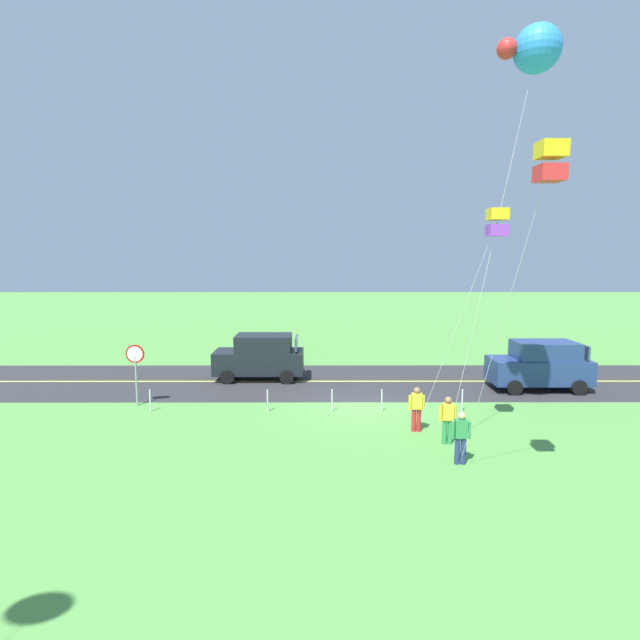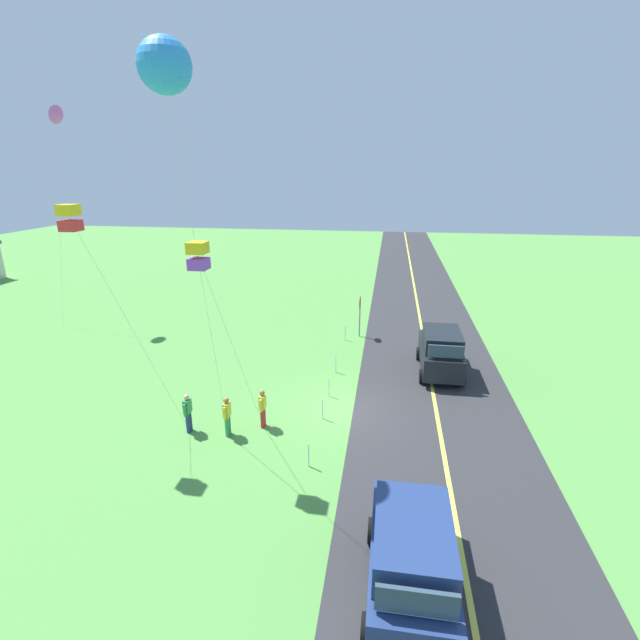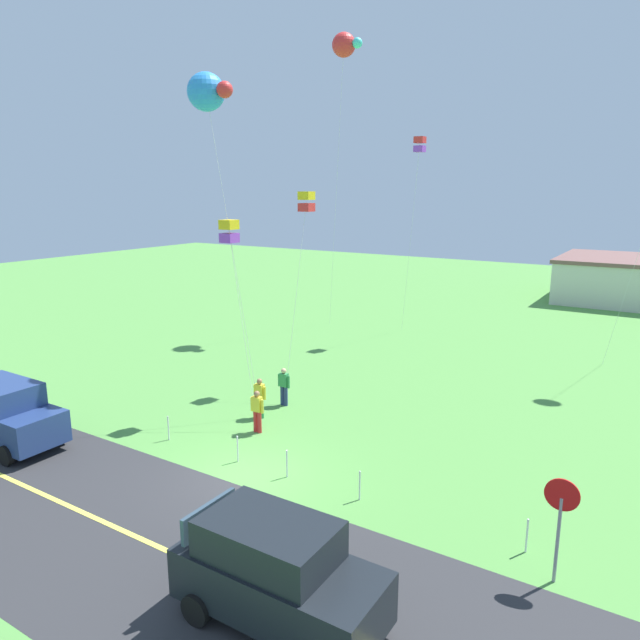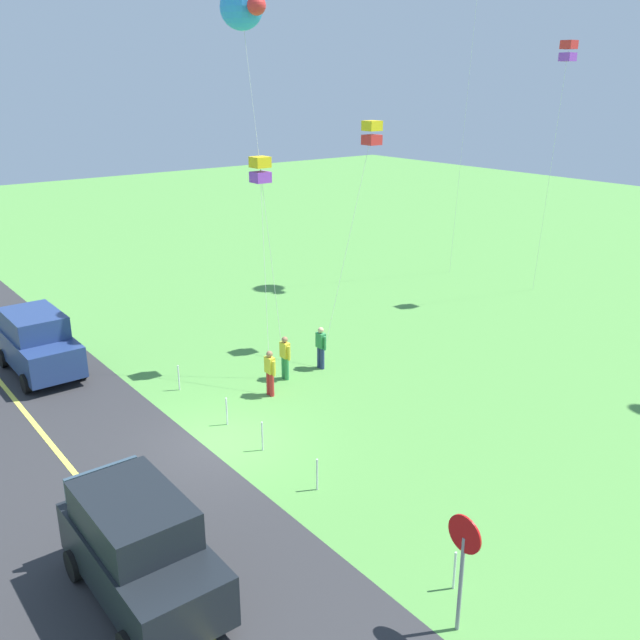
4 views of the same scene
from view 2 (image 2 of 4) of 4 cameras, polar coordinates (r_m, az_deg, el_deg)
The scene contains 18 objects.
ground_plane at distance 19.79m, azimuth 2.72°, elevation -11.32°, with size 120.00×120.00×0.10m, color #549342.
asphalt_road at distance 19.82m, azimuth 14.54°, elevation -11.73°, with size 120.00×7.00×0.00m, color #2D2D30.
road_centre_stripe at distance 19.81m, azimuth 14.54°, elevation -11.72°, with size 120.00×0.16×0.00m, color #E5E04C.
car_suv_foreground at distance 23.46m, azimuth 14.95°, elevation -3.78°, with size 4.40×2.12×2.24m.
car_parked_west_near at distance 12.14m, azimuth 11.39°, elevation -27.06°, with size 4.40×2.12×2.24m.
stop_sign at distance 27.48m, azimuth 5.04°, elevation 1.49°, with size 0.76×0.08×2.56m.
person_adult_near at distance 18.30m, azimuth -7.23°, elevation -10.82°, with size 0.58×0.22×1.60m.
person_adult_companion at distance 17.98m, azimuth -11.61°, elevation -11.64°, with size 0.58×0.22×1.60m.
person_child_watcher at distance 18.57m, azimuth -16.30°, elevation -11.01°, with size 0.58×0.22×1.60m.
kite_red_low at distance 14.67m, azimuth -15.07°, elevation 7.75°, with size 2.40×1.50×7.65m.
kite_blue_mid at distance 13.91m, azimuth -18.85°, elevation 27.99°, with size 2.96×1.40×12.98m.
kite_yellow_high at distance 17.28m, azimuth -28.96°, elevation 11.11°, with size 1.12×3.30×8.68m.
kite_orange_near at distance 34.27m, azimuth -30.21°, elevation 21.32°, with size 2.93×0.68×13.50m.
fence_post_0 at distance 16.20m, azimuth -1.45°, elevation -16.64°, with size 0.05×0.05×0.90m, color silver.
fence_post_1 at distance 18.87m, azimuth 0.30°, elevation -11.14°, with size 0.05×0.05×0.90m, color silver.
fence_post_2 at distance 20.60m, azimuth 1.12°, elevation -8.46°, with size 0.05×0.05×0.90m, color silver.
fence_post_3 at distance 22.90m, azimuth 1.99°, elevation -5.59°, with size 0.05×0.05×0.90m, color silver.
fence_post_4 at distance 27.20m, azimuth 3.17°, elevation -1.65°, with size 0.05×0.05×0.90m, color silver.
Camera 2 is at (-17.11, -1.72, 9.73)m, focal length 25.42 mm.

